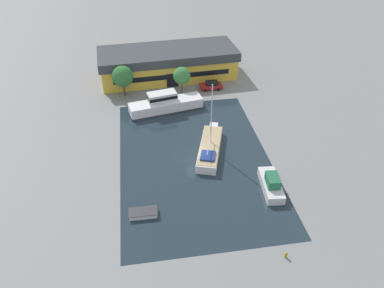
{
  "coord_description": "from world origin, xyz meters",
  "views": [
    {
      "loc": [
        -7.29,
        -43.65,
        35.03
      ],
      "look_at": [
        0.0,
        2.61,
        1.0
      ],
      "focal_mm": 35.0,
      "sensor_mm": 36.0,
      "label": 1
    }
  ],
  "objects_px": {
    "sailboat_moored": "(210,148)",
    "small_dinghy": "(143,213)",
    "warehouse_building": "(168,63)",
    "parked_car": "(211,85)",
    "motor_cruiser": "(165,104)",
    "quay_tree_by_water": "(123,77)",
    "cabin_boat": "(271,184)",
    "quay_tree_near_building": "(182,76)"
  },
  "relations": [
    {
      "from": "parked_car",
      "to": "cabin_boat",
      "type": "distance_m",
      "value": 29.99
    },
    {
      "from": "cabin_boat",
      "to": "small_dinghy",
      "type": "bearing_deg",
      "value": -167.81
    },
    {
      "from": "warehouse_building",
      "to": "quay_tree_near_building",
      "type": "bearing_deg",
      "value": -82.59
    },
    {
      "from": "warehouse_building",
      "to": "motor_cruiser",
      "type": "distance_m",
      "value": 14.32
    },
    {
      "from": "warehouse_building",
      "to": "parked_car",
      "type": "relative_size",
      "value": 6.51
    },
    {
      "from": "sailboat_moored",
      "to": "small_dinghy",
      "type": "xyz_separation_m",
      "value": [
        -10.87,
        -11.69,
        -0.43
      ]
    },
    {
      "from": "parked_car",
      "to": "cabin_boat",
      "type": "bearing_deg",
      "value": -175.03
    },
    {
      "from": "quay_tree_near_building",
      "to": "cabin_boat",
      "type": "distance_m",
      "value": 29.69
    },
    {
      "from": "warehouse_building",
      "to": "small_dinghy",
      "type": "relative_size",
      "value": 7.94
    },
    {
      "from": "sailboat_moored",
      "to": "small_dinghy",
      "type": "bearing_deg",
      "value": -115.45
    },
    {
      "from": "quay_tree_near_building",
      "to": "motor_cruiser",
      "type": "relative_size",
      "value": 0.42
    },
    {
      "from": "quay_tree_by_water",
      "to": "sailboat_moored",
      "type": "bearing_deg",
      "value": -57.97
    },
    {
      "from": "sailboat_moored",
      "to": "small_dinghy",
      "type": "distance_m",
      "value": 15.97
    },
    {
      "from": "quay_tree_by_water",
      "to": "small_dinghy",
      "type": "relative_size",
      "value": 1.65
    },
    {
      "from": "warehouse_building",
      "to": "quay_tree_near_building",
      "type": "height_order",
      "value": "warehouse_building"
    },
    {
      "from": "parked_car",
      "to": "cabin_boat",
      "type": "relative_size",
      "value": 0.66
    },
    {
      "from": "warehouse_building",
      "to": "parked_car",
      "type": "distance_m",
      "value": 10.83
    },
    {
      "from": "warehouse_building",
      "to": "quay_tree_by_water",
      "type": "height_order",
      "value": "quay_tree_by_water"
    },
    {
      "from": "sailboat_moored",
      "to": "motor_cruiser",
      "type": "xyz_separation_m",
      "value": [
        -5.58,
        13.46,
        0.58
      ]
    },
    {
      "from": "warehouse_building",
      "to": "quay_tree_near_building",
      "type": "distance_m",
      "value": 9.06
    },
    {
      "from": "small_dinghy",
      "to": "warehouse_building",
      "type": "bearing_deg",
      "value": 170.13
    },
    {
      "from": "warehouse_building",
      "to": "motor_cruiser",
      "type": "height_order",
      "value": "warehouse_building"
    },
    {
      "from": "parked_car",
      "to": "small_dinghy",
      "type": "bearing_deg",
      "value": 155.24
    },
    {
      "from": "parked_car",
      "to": "motor_cruiser",
      "type": "height_order",
      "value": "motor_cruiser"
    },
    {
      "from": "quay_tree_near_building",
      "to": "cabin_boat",
      "type": "height_order",
      "value": "quay_tree_near_building"
    },
    {
      "from": "quay_tree_by_water",
      "to": "parked_car",
      "type": "distance_m",
      "value": 17.34
    },
    {
      "from": "sailboat_moored",
      "to": "cabin_boat",
      "type": "distance_m",
      "value": 11.62
    },
    {
      "from": "small_dinghy",
      "to": "cabin_boat",
      "type": "bearing_deg",
      "value": 97.64
    },
    {
      "from": "warehouse_building",
      "to": "sailboat_moored",
      "type": "bearing_deg",
      "value": -86.36
    },
    {
      "from": "parked_car",
      "to": "motor_cruiser",
      "type": "bearing_deg",
      "value": 125.4
    },
    {
      "from": "quay_tree_near_building",
      "to": "parked_car",
      "type": "relative_size",
      "value": 1.3
    },
    {
      "from": "parked_car",
      "to": "motor_cruiser",
      "type": "xyz_separation_m",
      "value": [
        -9.83,
        -6.85,
        0.53
      ]
    },
    {
      "from": "motor_cruiser",
      "to": "sailboat_moored",
      "type": "bearing_deg",
      "value": -168.36
    },
    {
      "from": "warehouse_building",
      "to": "quay_tree_near_building",
      "type": "xyz_separation_m",
      "value": [
        1.72,
        -8.82,
        1.12
      ]
    },
    {
      "from": "sailboat_moored",
      "to": "motor_cruiser",
      "type": "bearing_deg",
      "value": 129.96
    },
    {
      "from": "cabin_boat",
      "to": "quay_tree_by_water",
      "type": "bearing_deg",
      "value": 128.12
    },
    {
      "from": "warehouse_building",
      "to": "cabin_boat",
      "type": "relative_size",
      "value": 4.3
    },
    {
      "from": "motor_cruiser",
      "to": "small_dinghy",
      "type": "xyz_separation_m",
      "value": [
        -5.29,
        -25.16,
        -1.01
      ]
    },
    {
      "from": "parked_car",
      "to": "motor_cruiser",
      "type": "relative_size",
      "value": 0.32
    },
    {
      "from": "quay_tree_near_building",
      "to": "cabin_boat",
      "type": "bearing_deg",
      "value": -73.53
    },
    {
      "from": "quay_tree_near_building",
      "to": "cabin_boat",
      "type": "xyz_separation_m",
      "value": [
        8.37,
        -28.31,
        -3.2
      ]
    },
    {
      "from": "warehouse_building",
      "to": "quay_tree_by_water",
      "type": "distance_m",
      "value": 11.72
    }
  ]
}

